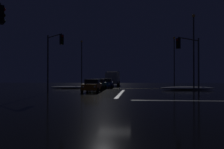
{
  "coord_description": "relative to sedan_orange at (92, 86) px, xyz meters",
  "views": [
    {
      "loc": [
        1.61,
        -19.0,
        1.78
      ],
      "look_at": [
        -1.33,
        11.79,
        2.15
      ],
      "focal_mm": 38.98,
      "sensor_mm": 36.0,
      "label": 1
    }
  ],
  "objects": [
    {
      "name": "ground",
      "position": [
        3.55,
        -9.95,
        -0.85
      ],
      "size": [
        120.0,
        120.0,
        0.1
      ],
      "primitive_type": "cube",
      "color": "black"
    },
    {
      "name": "stop_line_north",
      "position": [
        3.55,
        -1.76,
        -0.8
      ],
      "size": [
        0.35,
        14.02,
        0.01
      ],
      "color": "white",
      "rests_on": "ground"
    },
    {
      "name": "centre_line_ns",
      "position": [
        3.55,
        9.84,
        -0.8
      ],
      "size": [
        22.0,
        0.15,
        0.01
      ],
      "color": "yellow",
      "rests_on": "ground"
    },
    {
      "name": "crosswalk_bar_east",
      "position": [
        11.84,
        -9.95,
        -0.8
      ],
      "size": [
        14.02,
        0.4,
        0.01
      ],
      "color": "white",
      "rests_on": "ground"
    },
    {
      "name": "snow_bank_left_curb",
      "position": [
        -5.44,
        9.91,
        -0.62
      ],
      "size": [
        6.57,
        1.5,
        0.36
      ],
      "color": "white",
      "rests_on": "ground"
    },
    {
      "name": "snow_bank_right_curb",
      "position": [
        12.54,
        6.44,
        -0.56
      ],
      "size": [
        7.48,
        1.5,
        0.48
      ],
      "color": "white",
      "rests_on": "ground"
    },
    {
      "name": "sedan_orange",
      "position": [
        0.0,
        0.0,
        0.0
      ],
      "size": [
        2.02,
        4.33,
        1.57
      ],
      "color": "#C66014",
      "rests_on": "ground"
    },
    {
      "name": "sedan_green",
      "position": [
        -0.25,
        6.24,
        0.0
      ],
      "size": [
        2.02,
        4.33,
        1.57
      ],
      "color": "#14512D",
      "rests_on": "ground"
    },
    {
      "name": "sedan_blue",
      "position": [
        0.39,
        11.74,
        0.0
      ],
      "size": [
        2.02,
        4.33,
        1.57
      ],
      "color": "navy",
      "rests_on": "ground"
    },
    {
      "name": "sedan_black",
      "position": [
        -0.06,
        16.94,
        0.0
      ],
      "size": [
        2.02,
        4.33,
        1.57
      ],
      "color": "black",
      "rests_on": "ground"
    },
    {
      "name": "box_truck",
      "position": [
        0.34,
        23.79,
        0.91
      ],
      "size": [
        2.68,
        8.28,
        3.08
      ],
      "color": "beige",
      "rests_on": "ground"
    },
    {
      "name": "traffic_signal_ne",
      "position": [
        11.0,
        -2.5,
        3.41
      ],
      "size": [
        2.97,
        2.97,
        6.13
      ],
      "color": "#4C4C51",
      "rests_on": "ground"
    },
    {
      "name": "traffic_signal_nw",
      "position": [
        -4.06,
        -2.34,
        3.78
      ],
      "size": [
        2.71,
        2.71,
        6.74
      ],
      "color": "#4C4C51",
      "rests_on": "ground"
    },
    {
      "name": "streetlamp_left_far",
      "position": [
        -5.74,
        19.84,
        4.59
      ],
      "size": [
        0.44,
        0.44,
        9.38
      ],
      "color": "#424247",
      "rests_on": "ground"
    },
    {
      "name": "streetlamp_right_near",
      "position": [
        12.84,
        3.84,
        4.97
      ],
      "size": [
        0.44,
        0.44,
        10.13
      ],
      "color": "#424247",
      "rests_on": "ground"
    },
    {
      "name": "streetlamp_right_far",
      "position": [
        12.84,
        19.84,
        4.82
      ],
      "size": [
        0.44,
        0.44,
        9.84
      ],
      "color": "#424247",
      "rests_on": "ground"
    }
  ]
}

